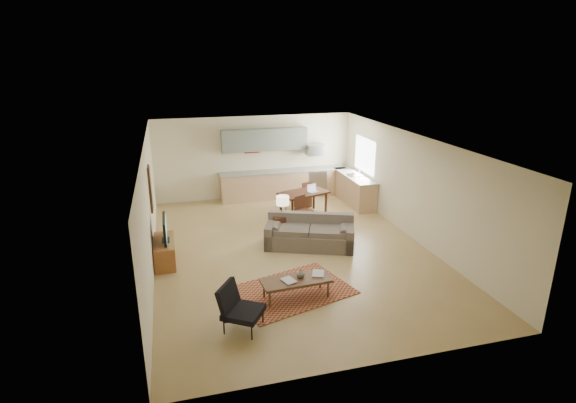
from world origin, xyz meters
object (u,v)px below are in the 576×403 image
object	(u,v)px
coffee_table	(296,288)
dining_table	(303,203)
armchair	(243,308)
console_table	(283,227)
sofa	(310,232)
tv_credenza	(165,252)

from	to	relation	value
coffee_table	dining_table	xyz separation A→B (m)	(1.54, 4.57, 0.15)
armchair	dining_table	size ratio (longest dim) A/B	0.59
armchair	dining_table	distance (m)	5.98
console_table	coffee_table	bearing A→B (deg)	-112.90
coffee_table	dining_table	size ratio (longest dim) A/B	0.98
armchair	console_table	distance (m)	4.05
sofa	coffee_table	bearing A→B (deg)	-92.37
armchair	dining_table	world-z (taller)	armchair
tv_credenza	dining_table	bearing A→B (deg)	29.34
coffee_table	sofa	bearing A→B (deg)	62.51
coffee_table	tv_credenza	size ratio (longest dim) A/B	1.16
coffee_table	console_table	xyz separation A→B (m)	(0.48, 2.93, 0.12)
sofa	dining_table	world-z (taller)	sofa
dining_table	tv_credenza	bearing A→B (deg)	-169.44
sofa	tv_credenza	size ratio (longest dim) A/B	1.90
sofa	dining_table	xyz separation A→B (m)	(0.53, 2.28, -0.04)
sofa	console_table	bearing A→B (deg)	151.10
sofa	tv_credenza	bearing A→B (deg)	-158.88
sofa	coffee_table	xyz separation A→B (m)	(-1.01, -2.29, -0.19)
tv_credenza	console_table	world-z (taller)	console_table
tv_credenza	console_table	bearing A→B (deg)	11.81
console_table	dining_table	world-z (taller)	dining_table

